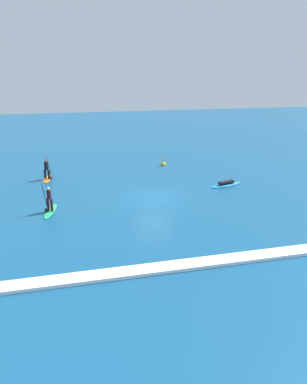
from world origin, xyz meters
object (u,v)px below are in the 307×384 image
(surfer_on_orange_board, at_px, (47,174))
(surfer_on_blue_board, at_px, (226,184))
(surfer_on_green_board, at_px, (50,206))
(marker_buoy, at_px, (163,164))

(surfer_on_orange_board, xyz_separation_m, surfer_on_blue_board, (14.71, -5.27, -0.40))
(surfer_on_blue_board, xyz_separation_m, surfer_on_green_board, (-14.21, -2.70, 0.30))
(surfer_on_orange_board, xyz_separation_m, marker_buoy, (11.24, 2.37, -0.38))
(surfer_on_blue_board, bearing_deg, surfer_on_green_board, 174.60)
(surfer_on_orange_board, bearing_deg, marker_buoy, 107.86)
(surfer_on_orange_board, distance_m, surfer_on_green_board, 7.98)
(surfer_on_orange_board, height_order, marker_buoy, surfer_on_orange_board)
(surfer_on_orange_board, height_order, surfer_on_green_board, surfer_on_orange_board)
(surfer_on_orange_board, xyz_separation_m, surfer_on_green_board, (0.50, -7.97, -0.10))
(surfer_on_green_board, bearing_deg, surfer_on_orange_board, -164.67)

